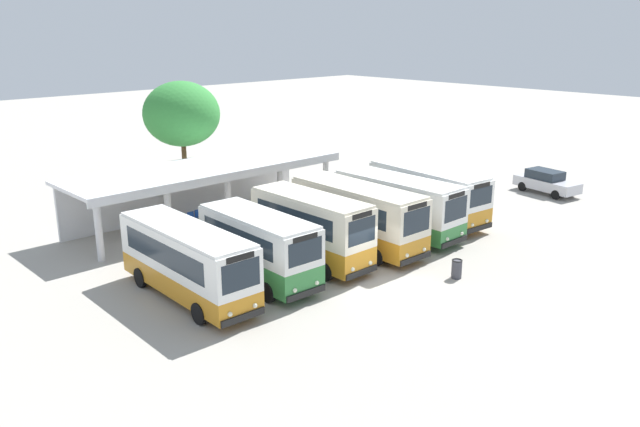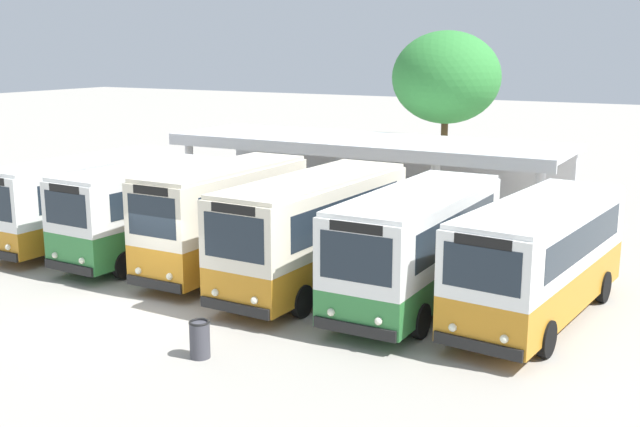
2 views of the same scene
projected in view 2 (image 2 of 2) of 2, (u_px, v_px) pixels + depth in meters
The scene contains 15 objects.
ground_plane at pixel (136, 316), 20.86m from camera, with size 180.00×180.00×0.00m, color #A39E93.
city_bus_nearest_orange at pixel (88, 197), 28.24m from camera, with size 2.39×8.14×3.19m.
city_bus_second_in_row at pixel (144, 209), 26.06m from camera, with size 2.49×6.75×3.21m.
city_bus_middle_cream at pixel (224, 215), 24.54m from camera, with size 2.25×6.88×3.46m.
city_bus_fourth_amber at pixel (314, 228), 23.00m from camera, with size 2.57×8.08×3.37m.
city_bus_fifth_blue at pixel (417, 243), 21.48m from camera, with size 2.44×7.83×3.25m.
city_bus_far_end_green at pixel (540, 255), 20.30m from camera, with size 3.00×8.10×3.18m.
terminal_canopy at pixel (372, 156), 32.78m from camera, with size 16.80×5.13×3.40m.
waiting_chair_end_by_column at pixel (333, 204), 33.16m from camera, with size 0.45×0.45×0.86m.
waiting_chair_second_from_end at pixel (347, 205), 32.98m from camera, with size 0.45×0.45×0.86m.
waiting_chair_middle_seat at pixel (359, 206), 32.69m from camera, with size 0.45×0.45×0.86m.
waiting_chair_fourth_seat at pixel (371, 207), 32.43m from camera, with size 0.45×0.45×0.86m.
waiting_chair_fifth_seat at pixel (383, 209), 32.08m from camera, with size 0.45×0.45×0.86m.
roadside_tree_behind_canopy at pixel (446, 78), 35.18m from camera, with size 4.95×4.95×7.88m.
litter_bin_apron at pixel (200, 339), 18.00m from camera, with size 0.49×0.49×0.90m.
Camera 2 is at (14.04, -14.83, 7.14)m, focal length 43.27 mm.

